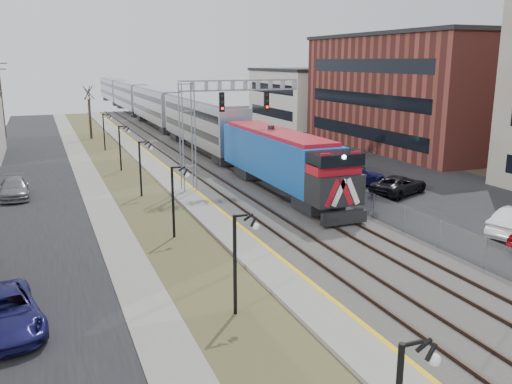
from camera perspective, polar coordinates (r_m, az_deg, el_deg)
street_west at (r=46.00m, az=-22.73°, el=0.69°), size 7.00×120.00×0.04m
sidewalk at (r=46.11m, az=-17.15°, el=1.20°), size 2.00×120.00×0.08m
grass_median at (r=46.42m, az=-13.47°, el=1.50°), size 4.00×120.00×0.06m
platform at (r=46.91m, az=-9.85°, el=1.91°), size 2.00×120.00×0.24m
ballast_bed at (r=48.16m, az=-4.03°, el=2.36°), size 8.00×120.00×0.20m
parking_lot at (r=53.00m, az=8.44°, el=3.20°), size 16.00×120.00×0.04m
platform_edge at (r=47.07m, az=-8.81°, el=2.15°), size 0.24×120.00×0.01m
track_near at (r=47.57m, az=-6.32°, el=2.39°), size 1.58×120.00×0.15m
track_far at (r=48.59m, az=-2.34°, el=2.70°), size 1.58×120.00×0.15m
train at (r=83.61m, az=-10.92°, el=8.91°), size 3.00×108.65×5.33m
signal_gantry at (r=39.91m, az=-4.88°, el=7.98°), size 9.00×1.07×8.15m
lampposts at (r=29.94m, az=-8.85°, el=-1.01°), size 0.14×62.14×4.00m
fence at (r=49.44m, az=0.61°, el=3.52°), size 0.04×120.00×1.60m
buildings_east at (r=57.73m, az=22.93°, el=9.43°), size 16.00×76.00×15.00m
bare_trees at (r=49.44m, az=-24.33°, el=4.54°), size 12.30×42.30×5.95m
car_lot_c at (r=40.64m, az=14.82°, el=0.68°), size 5.48×4.06×1.38m
car_lot_d at (r=42.65m, az=10.53°, el=1.55°), size 5.19×2.48×1.46m
car_lot_e at (r=47.07m, az=8.66°, el=2.86°), size 4.80×2.05×1.62m
car_lot_f at (r=56.39m, az=1.58°, el=4.71°), size 4.52×1.67×1.48m
car_street_a at (r=21.83m, az=-25.00°, el=-11.47°), size 3.19×5.38×1.40m
car_street_b at (r=42.00m, az=-24.10°, el=0.33°), size 2.03×4.75×1.36m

